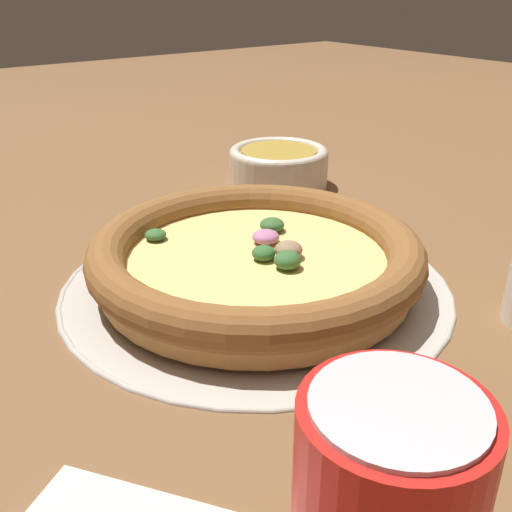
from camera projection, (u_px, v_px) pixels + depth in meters
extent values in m
plane|color=brown|center=(256.00, 286.00, 0.52)|extent=(3.00, 3.00, 0.00)
cylinder|color=#B7B2A8|center=(256.00, 285.00, 0.52)|extent=(0.33, 0.33, 0.00)
torus|color=#B7B2A8|center=(256.00, 283.00, 0.52)|extent=(0.34, 0.34, 0.01)
cylinder|color=tan|center=(256.00, 270.00, 0.51)|extent=(0.26, 0.26, 0.02)
torus|color=brown|center=(256.00, 251.00, 0.51)|extent=(0.28, 0.28, 0.03)
cylinder|color=#B7381E|center=(256.00, 259.00, 0.51)|extent=(0.23, 0.23, 0.00)
cylinder|color=#EAC670|center=(256.00, 256.00, 0.51)|extent=(0.22, 0.22, 0.00)
ellipsoid|color=#33602D|center=(268.00, 252.00, 0.50)|extent=(0.02, 0.02, 0.01)
ellipsoid|color=#33602D|center=(156.00, 235.00, 0.54)|extent=(0.03, 0.03, 0.01)
ellipsoid|color=#33602D|center=(272.00, 225.00, 0.55)|extent=(0.03, 0.03, 0.01)
ellipsoid|color=#B26B93|center=(266.00, 237.00, 0.53)|extent=(0.03, 0.03, 0.01)
ellipsoid|color=#8E7051|center=(289.00, 250.00, 0.50)|extent=(0.03, 0.03, 0.01)
ellipsoid|color=#33602D|center=(287.00, 260.00, 0.48)|extent=(0.03, 0.03, 0.01)
cylinder|color=beige|center=(278.00, 170.00, 0.76)|extent=(0.12, 0.12, 0.04)
torus|color=beige|center=(279.00, 153.00, 0.75)|extent=(0.12, 0.12, 0.01)
cylinder|color=olive|center=(279.00, 151.00, 0.75)|extent=(0.09, 0.09, 0.00)
cylinder|color=#BCBCC1|center=(399.00, 406.00, 0.19)|extent=(0.06, 0.06, 0.00)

